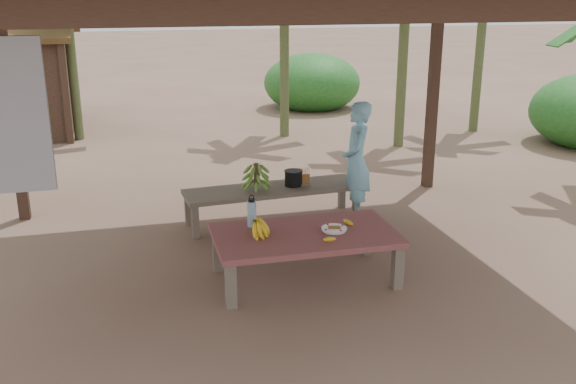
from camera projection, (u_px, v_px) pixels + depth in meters
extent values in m
plane|color=brown|center=(281.00, 268.00, 6.74)|extent=(80.00, 80.00, 0.00)
cube|color=black|center=(12.00, 114.00, 7.78)|extent=(0.13, 0.13, 2.70)
cube|color=black|center=(433.00, 95.00, 9.12)|extent=(0.13, 0.13, 2.70)
cube|color=black|center=(373.00, 8.00, 3.80)|extent=(5.80, 0.14, 0.18)
cube|color=slate|center=(5.00, 117.00, 3.46)|extent=(0.45, 0.05, 0.85)
cube|color=brown|center=(231.00, 285.00, 5.85)|extent=(0.10, 0.10, 0.44)
cube|color=brown|center=(398.00, 267.00, 6.23)|extent=(0.10, 0.10, 0.44)
cube|color=brown|center=(218.00, 251.00, 6.63)|extent=(0.10, 0.10, 0.44)
cube|color=brown|center=(367.00, 236.00, 7.01)|extent=(0.10, 0.10, 0.44)
cube|color=maroon|center=(305.00, 235.00, 6.35)|extent=(1.81, 1.01, 0.06)
cube|color=brown|center=(195.00, 222.00, 7.49)|extent=(0.09, 0.09, 0.40)
cube|color=brown|center=(356.00, 204.00, 8.12)|extent=(0.09, 0.09, 0.40)
cube|color=brown|center=(188.00, 210.00, 7.91)|extent=(0.09, 0.09, 0.40)
cube|color=brown|center=(342.00, 193.00, 8.54)|extent=(0.09, 0.09, 0.40)
cube|color=brown|center=(273.00, 189.00, 7.95)|extent=(2.24, 0.76, 0.05)
cylinder|color=white|center=(334.00, 230.00, 6.39)|extent=(0.23, 0.23, 0.01)
cylinder|color=white|center=(334.00, 229.00, 6.39)|extent=(0.25, 0.25, 0.02)
cube|color=brown|center=(334.00, 228.00, 6.39)|extent=(0.15, 0.12, 0.02)
ellipsoid|color=yellow|center=(330.00, 239.00, 6.12)|extent=(0.16, 0.09, 0.04)
ellipsoid|color=yellow|center=(348.00, 222.00, 6.57)|extent=(0.10, 0.14, 0.04)
cylinder|color=#3C8DBC|center=(252.00, 214.00, 6.48)|extent=(0.09, 0.09, 0.26)
cylinder|color=black|center=(252.00, 200.00, 6.44)|extent=(0.07, 0.07, 0.03)
torus|color=black|center=(251.00, 197.00, 6.43)|extent=(0.06, 0.01, 0.06)
cylinder|color=black|center=(294.00, 178.00, 7.99)|extent=(0.22, 0.22, 0.19)
imported|color=#7DC9EC|center=(356.00, 162.00, 7.95)|extent=(0.51, 0.63, 1.50)
cylinder|color=#596638|center=(403.00, 61.00, 11.45)|extent=(0.18, 0.18, 3.12)
cylinder|color=#596638|center=(284.00, 59.00, 12.28)|extent=(0.18, 0.18, 3.00)
cylinder|color=#596638|center=(72.00, 59.00, 12.01)|extent=(0.18, 0.18, 3.08)
cylinder|color=#596638|center=(480.00, 49.00, 12.69)|extent=(0.18, 0.18, 3.29)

